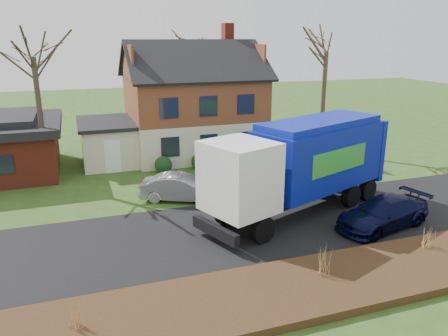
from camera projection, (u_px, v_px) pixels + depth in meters
name	position (u px, v px, depth m)	size (l,w,h in m)	color
ground	(235.00, 231.00, 19.42)	(120.00, 120.00, 0.00)	#2B4617
road	(235.00, 231.00, 19.42)	(80.00, 7.00, 0.02)	black
mulch_verge	(290.00, 291.00, 14.59)	(80.00, 3.50, 0.30)	black
main_house	(187.00, 99.00, 31.31)	(12.95, 8.95, 9.26)	beige
garbage_truck	(303.00, 161.00, 20.83)	(10.79, 6.34, 4.49)	black
silver_sedan	(181.00, 188.00, 22.92)	(1.47, 4.22, 1.39)	#93949A
navy_wagon	(383.00, 213.00, 19.63)	(1.94, 4.76, 1.38)	black
tree_front_west	(31.00, 37.00, 23.63)	(3.38, 3.38, 10.05)	#3C3424
tree_front_east	(327.00, 34.00, 30.32)	(3.76, 3.76, 10.44)	#463A2A
tree_back	(190.00, 36.00, 38.03)	(3.18, 3.18, 10.08)	#423327
grass_clump_west	(76.00, 314.00, 12.39)	(0.33, 0.27, 0.87)	tan
grass_clump_mid	(325.00, 260.00, 15.22)	(0.37, 0.30, 1.03)	#997143
grass_clump_east	(429.00, 237.00, 17.13)	(0.35, 0.29, 0.87)	tan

